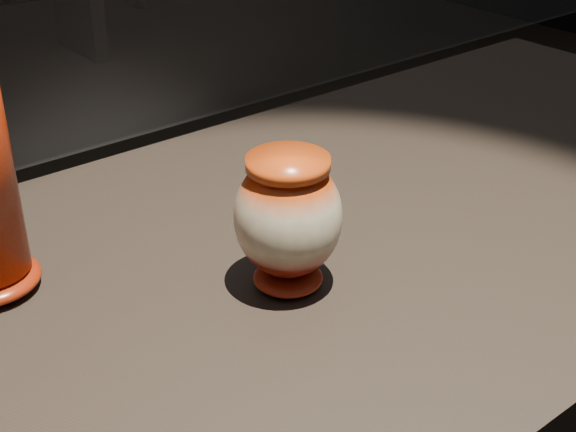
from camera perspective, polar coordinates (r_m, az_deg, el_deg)
name	(u,v)px	position (r m, az deg, el deg)	size (l,w,h in m)	color
display_plinth	(291,406)	(1.20, 0.18, -13.38)	(2.00, 0.80, 0.90)	black
main_vase	(288,218)	(0.91, 0.00, -0.17)	(0.13, 0.13, 0.17)	maroon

